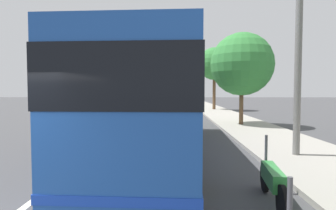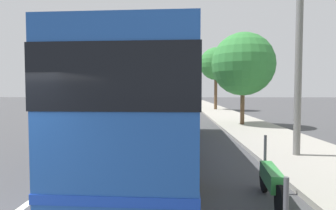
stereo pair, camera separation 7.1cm
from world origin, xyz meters
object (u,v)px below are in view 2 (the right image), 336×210
(car_far_distant, at_px, (175,100))
(utility_pole, at_px, (299,21))
(roadside_tree_far_block, at_px, (216,64))
(coach_bus, at_px, (158,99))
(car_side_street, at_px, (127,105))
(car_behind_bus, at_px, (146,101))
(roadside_tree_mid_block, at_px, (243,64))
(motorcycle_far_end, at_px, (271,181))

(car_far_distant, height_order, utility_pole, utility_pole)
(car_far_distant, height_order, roadside_tree_far_block, roadside_tree_far_block)
(coach_bus, distance_m, car_side_street, 21.91)
(car_behind_bus, relative_size, car_far_distant, 1.02)
(roadside_tree_mid_block, bearing_deg, coach_bus, 147.05)
(car_side_street, xyz_separation_m, car_far_distant, (18.75, -5.26, -0.05))
(motorcycle_far_end, bearing_deg, car_far_distant, 10.34)
(car_far_distant, bearing_deg, coach_bus, 176.25)
(motorcycle_far_end, bearing_deg, roadside_tree_mid_block, -3.51)
(utility_pole, bearing_deg, coach_bus, 77.73)
(roadside_tree_mid_block, xyz_separation_m, roadside_tree_far_block, (15.00, -0.33, 1.56))
(roadside_tree_mid_block, bearing_deg, utility_pole, 178.55)
(car_side_street, bearing_deg, car_far_distant, 167.17)
(coach_bus, xyz_separation_m, roadside_tree_mid_block, (7.52, -4.87, 2.03))
(car_behind_bus, distance_m, car_side_street, 15.78)
(roadside_tree_mid_block, distance_m, roadside_tree_far_block, 15.08)
(car_side_street, bearing_deg, utility_pole, 26.72)
(car_behind_bus, xyz_separation_m, utility_pole, (-38.04, -9.51, 3.79))
(coach_bus, height_order, utility_pole, utility_pole)
(coach_bus, relative_size, car_far_distant, 2.72)
(car_behind_bus, bearing_deg, roadside_tree_mid_block, 16.97)
(coach_bus, distance_m, utility_pole, 5.41)
(car_side_street, xyz_separation_m, roadside_tree_mid_block, (-13.73, -10.07, 3.26))
(coach_bus, height_order, car_behind_bus, coach_bus)
(motorcycle_far_end, bearing_deg, coach_bus, 35.50)
(car_far_distant, distance_m, roadside_tree_mid_block, 33.00)
(car_side_street, height_order, roadside_tree_far_block, roadside_tree_far_block)
(coach_bus, bearing_deg, car_behind_bus, 9.25)
(car_behind_bus, xyz_separation_m, car_side_street, (-15.77, 0.35, 0.00))
(motorcycle_far_end, distance_m, roadside_tree_mid_block, 12.97)
(coach_bus, bearing_deg, car_far_distant, 1.69)
(coach_bus, relative_size, roadside_tree_far_block, 1.65)
(roadside_tree_far_block, bearing_deg, motorcycle_far_end, 174.47)
(car_behind_bus, bearing_deg, motorcycle_far_end, 8.80)
(motorcycle_far_end, height_order, car_side_street, car_side_street)
(motorcycle_far_end, height_order, roadside_tree_mid_block, roadside_tree_mid_block)
(car_far_distant, bearing_deg, car_side_street, 160.66)
(car_side_street, distance_m, roadside_tree_mid_block, 17.34)
(car_far_distant, bearing_deg, utility_pole, -177.27)
(coach_bus, xyz_separation_m, car_far_distant, (40.00, -0.07, -1.27))
(coach_bus, distance_m, roadside_tree_mid_block, 9.19)
(roadside_tree_mid_block, distance_m, utility_pole, 8.55)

